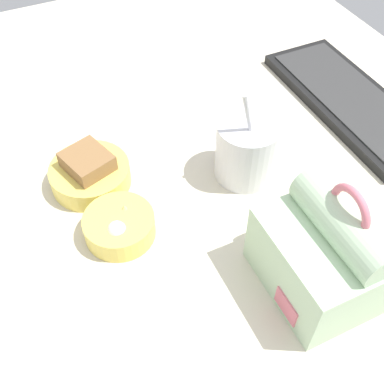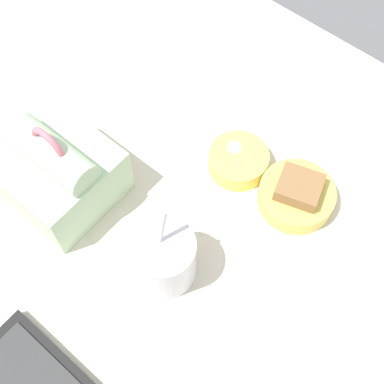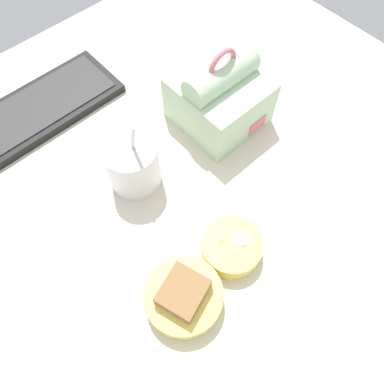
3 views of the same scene
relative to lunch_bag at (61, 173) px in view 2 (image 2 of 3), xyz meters
The scene contains 5 objects.
desk_surface 25.50cm from the lunch_bag, 165.98° to the right, with size 140.00×110.00×2.00cm.
lunch_bag is the anchor object (origin of this frame).
soup_cup 22.33cm from the lunch_bag, behind, with size 9.91×9.91×17.11cm.
bento_bowl_sandwich 39.25cm from the lunch_bag, 142.30° to the right, with size 12.85×12.85×6.28cm.
bento_bowl_snacks 30.29cm from the lunch_bag, 129.68° to the right, with size 10.52×10.52×4.64cm.
Camera 2 is at (-21.30, 25.83, 83.26)cm, focal length 50.00 mm.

